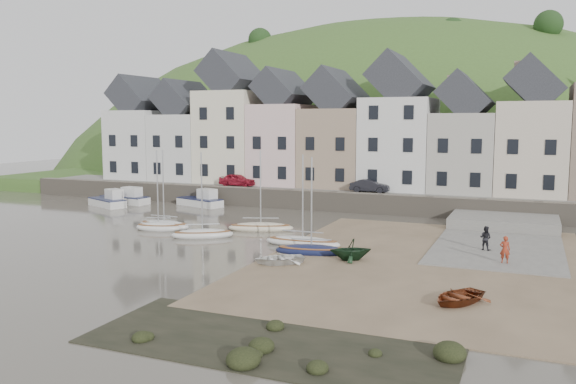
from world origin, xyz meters
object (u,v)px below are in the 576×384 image
at_px(rowboat_white, 279,258).
at_px(rowboat_red, 458,297).
at_px(sailboat_0, 164,225).
at_px(car_left, 237,180).
at_px(person_dark, 485,238).
at_px(person_red, 505,249).
at_px(rowboat_green, 351,249).
at_px(car_right, 370,186).

height_order(rowboat_white, rowboat_red, rowboat_red).
xyz_separation_m(sailboat_0, car_left, (-1.82, 15.89, 1.99)).
distance_m(rowboat_white, person_dark, 13.56).
bearing_deg(person_red, rowboat_green, 12.40).
height_order(person_dark, car_right, car_right).
bearing_deg(sailboat_0, person_dark, 1.75).
relative_size(rowboat_green, rowboat_red, 0.81).
bearing_deg(rowboat_green, sailboat_0, -135.07).
bearing_deg(person_red, rowboat_white, 18.35).
relative_size(sailboat_0, car_right, 1.71).
height_order(rowboat_green, person_dark, person_dark).
xyz_separation_m(rowboat_red, car_left, (-25.27, 27.09, 1.88)).
distance_m(car_left, car_right, 14.06).
xyz_separation_m(sailboat_0, person_dark, (23.78, 0.73, 0.63)).
xyz_separation_m(sailboat_0, person_red, (25.08, -2.48, 0.65)).
distance_m(rowboat_green, rowboat_red, 9.29).
bearing_deg(car_left, person_dark, -120.64).
height_order(sailboat_0, person_dark, sailboat_0).
xyz_separation_m(rowboat_white, person_dark, (10.81, 8.16, 0.53)).
bearing_deg(sailboat_0, rowboat_red, -25.52).
relative_size(rowboat_white, rowboat_red, 0.98).
bearing_deg(rowboat_white, person_dark, 88.78).
bearing_deg(sailboat_0, rowboat_white, -29.83).
distance_m(rowboat_white, car_right, 23.41).
height_order(rowboat_green, car_right, car_right).
bearing_deg(car_left, rowboat_green, -138.62).
bearing_deg(car_left, car_right, -90.00).
relative_size(rowboat_red, car_right, 0.81).
height_order(rowboat_red, person_dark, person_dark).
xyz_separation_m(rowboat_green, car_right, (-4.32, 20.86, 1.50)).
bearing_deg(person_dark, rowboat_white, 56.00).
height_order(rowboat_white, car_left, car_left).
bearing_deg(car_left, rowboat_white, -147.62).
height_order(sailboat_0, car_right, sailboat_0).
relative_size(rowboat_red, car_left, 0.79).
xyz_separation_m(sailboat_0, rowboat_white, (12.97, -7.44, 0.10)).
distance_m(rowboat_green, car_right, 21.36).
distance_m(rowboat_red, person_dark, 11.94).
relative_size(person_red, car_right, 0.43).
height_order(sailboat_0, rowboat_green, sailboat_0).
distance_m(sailboat_0, car_left, 16.12).
distance_m(sailboat_0, car_right, 20.16).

